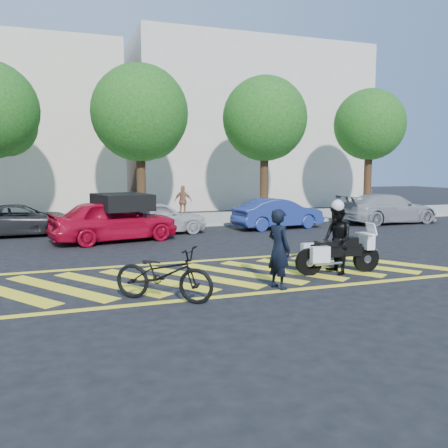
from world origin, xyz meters
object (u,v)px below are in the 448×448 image
object	(u,v)px
parked_mid_right	(157,217)
parked_far_right	(388,209)
officer_moto	(337,240)
parked_right	(278,213)
red_convertible	(114,220)
officer_bike	(279,249)
parked_mid_left	(21,220)
bicycle	(164,274)
police_motorcycle	(337,252)

from	to	relation	value
parked_mid_right	parked_far_right	xyz separation A→B (m)	(11.26, -0.01, 0.04)
officer_moto	parked_right	distance (m)	8.98
red_convertible	parked_far_right	world-z (taller)	red_convertible
officer_bike	red_convertible	bearing A→B (deg)	3.02
officer_bike	parked_mid_left	world-z (taller)	officer_bike
officer_bike	parked_mid_right	size ratio (longest dim) A/B	0.45
officer_bike	bicycle	distance (m)	2.64
police_motorcycle	officer_moto	world-z (taller)	officer_moto
red_convertible	parked_far_right	bearing A→B (deg)	-96.32
police_motorcycle	parked_right	xyz separation A→B (m)	(2.53, 8.61, 0.12)
police_motorcycle	parked_far_right	xyz separation A→B (m)	(8.39, 8.61, 0.16)
red_convertible	parked_mid_left	xyz separation A→B (m)	(-3.30, 2.75, -0.16)
police_motorcycle	bicycle	bearing A→B (deg)	-164.43
officer_moto	parked_mid_left	bearing A→B (deg)	-137.65
parked_right	parked_far_right	world-z (taller)	parked_far_right
parked_mid_right	parked_far_right	world-z (taller)	parked_far_right
bicycle	police_motorcycle	world-z (taller)	bicycle
parked_mid_right	parked_mid_left	bearing A→B (deg)	69.36
bicycle	parked_mid_right	xyz separation A→B (m)	(1.79, 9.60, 0.12)
parked_mid_left	parked_far_right	distance (m)	16.46
bicycle	police_motorcycle	size ratio (longest dim) A/B	0.92
parked_right	parked_far_right	size ratio (longest dim) A/B	0.82
police_motorcycle	red_convertible	distance (m)	8.66
bicycle	officer_bike	bearing A→B (deg)	-50.60
police_motorcycle	red_convertible	xyz separation A→B (m)	(-4.71, 7.26, 0.23)
parked_far_right	police_motorcycle	bearing A→B (deg)	134.46
officer_bike	officer_moto	distance (m)	2.20
red_convertible	parked_right	size ratio (longest dim) A/B	1.13
police_motorcycle	officer_moto	distance (m)	0.32
red_convertible	parked_mid_right	size ratio (longest dim) A/B	1.15
parked_mid_left	parked_far_right	xyz separation A→B (m)	(16.40, -1.40, 0.10)
parked_far_right	officer_moto	bearing A→B (deg)	134.42
officer_moto	parked_right	size ratio (longest dim) A/B	0.43
officer_moto	parked_mid_right	size ratio (longest dim) A/B	0.44
officer_bike	parked_mid_left	size ratio (longest dim) A/B	0.40
parked_mid_right	parked_far_right	bearing A→B (deg)	-95.61
officer_moto	parked_mid_left	distance (m)	12.82
bicycle	parked_right	distance (m)	11.98
bicycle	officer_moto	distance (m)	4.76
police_motorcycle	officer_moto	xyz separation A→B (m)	(-0.02, -0.00, 0.32)
red_convertible	police_motorcycle	bearing A→B (deg)	-159.20
officer_moto	red_convertible	size ratio (longest dim) A/B	0.38
officer_moto	parked_right	world-z (taller)	officer_moto
bicycle	parked_mid_right	bearing A→B (deg)	26.15
red_convertible	parked_mid_right	bearing A→B (deg)	-65.62
officer_bike	police_motorcycle	xyz separation A→B (m)	(2.05, 0.85, -0.34)
officer_moto	parked_far_right	size ratio (longest dim) A/B	0.35
parked_mid_left	parked_mid_right	xyz separation A→B (m)	(5.14, -1.39, 0.06)
bicycle	parked_mid_right	world-z (taller)	parked_mid_right
parked_mid_right	parked_far_right	distance (m)	11.26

